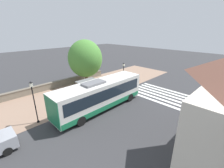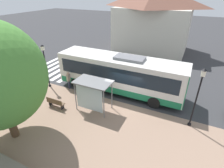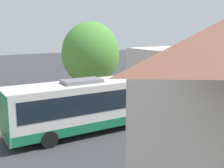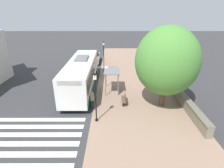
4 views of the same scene
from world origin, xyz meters
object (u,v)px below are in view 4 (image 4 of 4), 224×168
shade_tree (167,61)px  bench (124,99)px  bus (82,74)px  bus_shelter (113,74)px  pedestrian (92,98)px  parked_car_behind_bus (94,57)px  street_lamp_far (104,54)px  street_lamp_near (95,94)px

shade_tree → bench: bearing=-5.1°
bus → bus_shelter: bearing=168.5°
pedestrian → parked_car_behind_bus: parked_car_behind_bus is taller
street_lamp_far → bus: bearing=70.4°
bus → pedestrian: (-1.64, 4.52, -0.80)m
bus_shelter → street_lamp_far: 7.18m
street_lamp_near → bus: bearing=-71.8°
street_lamp_near → street_lamp_far: (-0.09, -12.85, 0.11)m
bus → bench: bearing=141.9°
shade_tree → parked_car_behind_bus: size_ratio=1.60×
parked_car_behind_bus → bus: bearing=88.0°
street_lamp_far → street_lamp_near: bearing=89.6°
bus → street_lamp_far: street_lamp_far is taller
bench → street_lamp_near: size_ratio=0.37×
street_lamp_far → parked_car_behind_bus: (1.87, -4.67, -1.66)m
street_lamp_far → parked_car_behind_bus: 5.30m
street_lamp_near → parked_car_behind_bus: street_lamp_near is taller
bus_shelter → parked_car_behind_bus: size_ratio=0.60×
parked_car_behind_bus → street_lamp_near: bearing=95.8°
bus_shelter → pedestrian: 4.37m
pedestrian → shade_tree: size_ratio=0.23×
parked_car_behind_bus → bench: bearing=106.2°
bus_shelter → bus: bearing=-11.5°
street_lamp_far → parked_car_behind_bus: size_ratio=0.95×
street_lamp_far → bus_shelter: bearing=100.6°
bus_shelter → parked_car_behind_bus: (3.19, -11.70, -1.10)m
bus → bus_shelter: (-3.56, 0.73, 0.22)m
bus_shelter → pedestrian: bus_shelter is taller
shade_tree → bus: bearing=-25.7°
bus → street_lamp_far: (-2.24, -6.31, 0.77)m
pedestrian → parked_car_behind_bus: size_ratio=0.38×
pedestrian → bench: size_ratio=1.12×
bench → street_lamp_near: (2.46, 2.93, 2.01)m
street_lamp_near → shade_tree: (-6.01, -2.61, 1.84)m
bus_shelter → street_lamp_near: bearing=76.4°
bus → street_lamp_near: street_lamp_near is taller
bus_shelter → street_lamp_near: (1.41, 5.81, 0.44)m
bench → bus: bearing=-38.1°
bench → parked_car_behind_bus: bearing=-73.8°
pedestrian → street_lamp_far: street_lamp_far is taller
pedestrian → street_lamp_near: bearing=104.1°
bench → parked_car_behind_bus: size_ratio=0.34×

